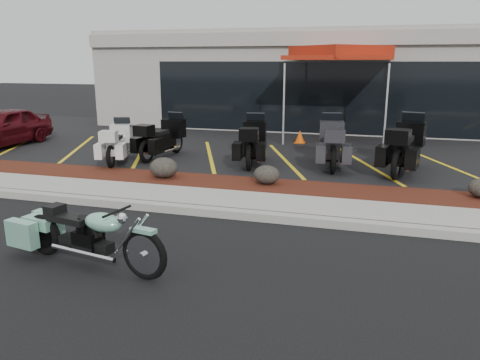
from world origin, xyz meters
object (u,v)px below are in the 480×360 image
(traffic_cone, at_px, (300,137))
(popup_canopy, at_px, (340,55))
(touring_white, at_px, (123,137))
(hero_cruiser, at_px, (144,247))
(parked_car, at_px, (1,127))

(traffic_cone, xyz_separation_m, popup_canopy, (1.10, 1.12, 2.66))
(touring_white, relative_size, traffic_cone, 4.66)
(touring_white, height_order, popup_canopy, popup_canopy)
(hero_cruiser, xyz_separation_m, touring_white, (-4.03, 6.61, 0.26))
(touring_white, bearing_deg, traffic_cone, -66.70)
(hero_cruiser, distance_m, traffic_cone, 10.36)
(parked_car, xyz_separation_m, traffic_cone, (9.09, 3.25, -0.40))
(traffic_cone, bearing_deg, popup_canopy, 45.53)
(parked_car, relative_size, traffic_cone, 8.50)
(touring_white, xyz_separation_m, traffic_cone, (4.49, 3.74, -0.36))
(parked_car, distance_m, popup_canopy, 11.31)
(hero_cruiser, bearing_deg, popup_canopy, 93.20)
(hero_cruiser, distance_m, popup_canopy, 11.85)
(hero_cruiser, distance_m, touring_white, 7.74)
(parked_car, bearing_deg, touring_white, -5.99)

